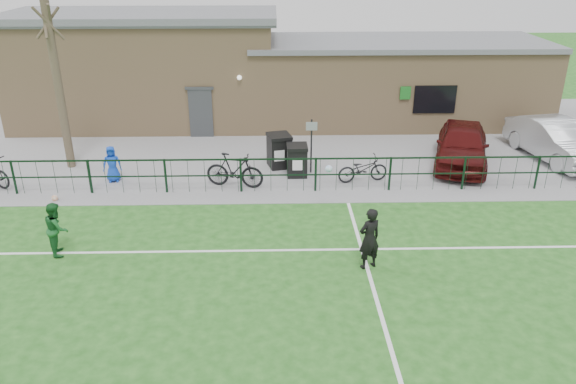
{
  "coord_description": "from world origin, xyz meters",
  "views": [
    {
      "loc": [
        -0.36,
        -9.37,
        7.64
      ],
      "look_at": [
        0.0,
        5.0,
        1.3
      ],
      "focal_mm": 35.0,
      "sensor_mm": 36.0,
      "label": 1
    }
  ],
  "objects_px": {
    "wheelie_bin_right": "(297,161)",
    "ball_ground": "(55,198)",
    "bare_tree": "(59,88)",
    "bicycle_d": "(235,170)",
    "outfield_player": "(57,228)",
    "sign_post": "(311,146)",
    "bicycle_e": "(363,169)",
    "spectator_child": "(112,164)",
    "wheelie_bin_left": "(279,152)",
    "car_maroon": "(462,145)",
    "car_silver": "(555,140)"
  },
  "relations": [
    {
      "from": "wheelie_bin_right",
      "to": "ball_ground",
      "type": "distance_m",
      "value": 8.23
    },
    {
      "from": "bare_tree",
      "to": "ball_ground",
      "type": "height_order",
      "value": "bare_tree"
    },
    {
      "from": "bicycle_d",
      "to": "outfield_player",
      "type": "distance_m",
      "value": 6.25
    },
    {
      "from": "sign_post",
      "to": "bicycle_e",
      "type": "distance_m",
      "value": 2.04
    },
    {
      "from": "wheelie_bin_right",
      "to": "ball_ground",
      "type": "relative_size",
      "value": 5.14
    },
    {
      "from": "bicycle_d",
      "to": "spectator_child",
      "type": "bearing_deg",
      "value": 95.36
    },
    {
      "from": "bare_tree",
      "to": "wheelie_bin_left",
      "type": "distance_m",
      "value": 8.17
    },
    {
      "from": "bare_tree",
      "to": "car_maroon",
      "type": "height_order",
      "value": "bare_tree"
    },
    {
      "from": "ball_ground",
      "to": "outfield_player",
      "type": "bearing_deg",
      "value": -68.25
    },
    {
      "from": "spectator_child",
      "to": "wheelie_bin_right",
      "type": "bearing_deg",
      "value": -6.68
    },
    {
      "from": "bicycle_e",
      "to": "outfield_player",
      "type": "xyz_separation_m",
      "value": [
        -8.88,
        -4.73,
        0.25
      ]
    },
    {
      "from": "bare_tree",
      "to": "ball_ground",
      "type": "bearing_deg",
      "value": -81.36
    },
    {
      "from": "bicycle_e",
      "to": "bare_tree",
      "type": "bearing_deg",
      "value": 70.02
    },
    {
      "from": "bicycle_d",
      "to": "ball_ground",
      "type": "bearing_deg",
      "value": 113.12
    },
    {
      "from": "sign_post",
      "to": "car_maroon",
      "type": "distance_m",
      "value": 5.73
    },
    {
      "from": "wheelie_bin_left",
      "to": "bicycle_d",
      "type": "bearing_deg",
      "value": -143.16
    },
    {
      "from": "wheelie_bin_right",
      "to": "spectator_child",
      "type": "height_order",
      "value": "spectator_child"
    },
    {
      "from": "bicycle_e",
      "to": "spectator_child",
      "type": "bearing_deg",
      "value": 77.56
    },
    {
      "from": "spectator_child",
      "to": "outfield_player",
      "type": "height_order",
      "value": "outfield_player"
    },
    {
      "from": "car_maroon",
      "to": "spectator_child",
      "type": "height_order",
      "value": "car_maroon"
    },
    {
      "from": "sign_post",
      "to": "bicycle_e",
      "type": "xyz_separation_m",
      "value": [
        1.75,
        -0.91,
        -0.53
      ]
    },
    {
      "from": "bicycle_d",
      "to": "outfield_player",
      "type": "relative_size",
      "value": 1.36
    },
    {
      "from": "bicycle_e",
      "to": "spectator_child",
      "type": "height_order",
      "value": "spectator_child"
    },
    {
      "from": "wheelie_bin_left",
      "to": "outfield_player",
      "type": "relative_size",
      "value": 0.79
    },
    {
      "from": "sign_post",
      "to": "car_silver",
      "type": "relative_size",
      "value": 0.43
    },
    {
      "from": "wheelie_bin_left",
      "to": "bicycle_e",
      "type": "distance_m",
      "value": 3.29
    },
    {
      "from": "ball_ground",
      "to": "bare_tree",
      "type": "bearing_deg",
      "value": 98.64
    },
    {
      "from": "car_silver",
      "to": "bicycle_d",
      "type": "height_order",
      "value": "car_silver"
    },
    {
      "from": "wheelie_bin_left",
      "to": "bicycle_d",
      "type": "height_order",
      "value": "bicycle_d"
    },
    {
      "from": "bicycle_d",
      "to": "spectator_child",
      "type": "distance_m",
      "value": 4.34
    },
    {
      "from": "wheelie_bin_left",
      "to": "sign_post",
      "type": "bearing_deg",
      "value": -43.28
    },
    {
      "from": "wheelie_bin_right",
      "to": "bicycle_e",
      "type": "distance_m",
      "value": 2.37
    },
    {
      "from": "car_silver",
      "to": "ball_ground",
      "type": "distance_m",
      "value": 18.27
    },
    {
      "from": "bare_tree",
      "to": "spectator_child",
      "type": "relative_size",
      "value": 4.67
    },
    {
      "from": "outfield_player",
      "to": "car_silver",
      "type": "bearing_deg",
      "value": -85.06
    },
    {
      "from": "car_maroon",
      "to": "car_silver",
      "type": "distance_m",
      "value": 3.79
    },
    {
      "from": "wheelie_bin_right",
      "to": "bicycle_e",
      "type": "xyz_separation_m",
      "value": [
        2.27,
        -0.67,
        -0.06
      ]
    },
    {
      "from": "car_silver",
      "to": "outfield_player",
      "type": "relative_size",
      "value": 3.15
    },
    {
      "from": "bicycle_d",
      "to": "bare_tree",
      "type": "bearing_deg",
      "value": 84.95
    },
    {
      "from": "bicycle_d",
      "to": "bicycle_e",
      "type": "distance_m",
      "value": 4.45
    },
    {
      "from": "outfield_player",
      "to": "bicycle_d",
      "type": "bearing_deg",
      "value": -62.79
    },
    {
      "from": "car_silver",
      "to": "bicycle_d",
      "type": "relative_size",
      "value": 2.32
    },
    {
      "from": "bicycle_d",
      "to": "car_silver",
      "type": "bearing_deg",
      "value": -65.39
    },
    {
      "from": "sign_post",
      "to": "car_maroon",
      "type": "xyz_separation_m",
      "value": [
        5.69,
        0.66,
        -0.22
      ]
    },
    {
      "from": "car_silver",
      "to": "ball_ground",
      "type": "xyz_separation_m",
      "value": [
        -17.93,
        -3.42,
        -0.68
      ]
    },
    {
      "from": "bare_tree",
      "to": "bicycle_e",
      "type": "bearing_deg",
      "value": -9.21
    },
    {
      "from": "car_maroon",
      "to": "outfield_player",
      "type": "relative_size",
      "value": 3.11
    },
    {
      "from": "outfield_player",
      "to": "spectator_child",
      "type": "bearing_deg",
      "value": -19.12
    },
    {
      "from": "spectator_child",
      "to": "car_silver",
      "type": "bearing_deg",
      "value": -4.01
    },
    {
      "from": "spectator_child",
      "to": "outfield_player",
      "type": "bearing_deg",
      "value": -102.07
    }
  ]
}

